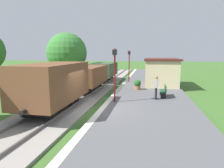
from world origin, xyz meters
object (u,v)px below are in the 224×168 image
at_px(tree_trackside_far, 67,53).
at_px(person_waiting, 156,87).
at_px(bench_near_hut, 164,91).
at_px(lamp_post_far, 129,60).
at_px(station_hut, 161,71).
at_px(lamp_post_near, 115,65).
at_px(potted_planter, 137,84).
at_px(freight_train, 86,77).

bearing_deg(tree_trackside_far, person_waiting, -38.09).
relative_size(bench_near_hut, lamp_post_far, 0.41).
bearing_deg(station_hut, bench_near_hut, -90.97).
bearing_deg(lamp_post_near, potted_planter, 75.71).
distance_m(lamp_post_far, tree_trackside_far, 7.59).
distance_m(station_hut, person_waiting, 7.28).
distance_m(potted_planter, lamp_post_far, 5.22).
bearing_deg(station_hut, tree_trackside_far, 175.47).
relative_size(freight_train, lamp_post_far, 5.24).
bearing_deg(station_hut, lamp_post_near, -112.41).
bearing_deg(lamp_post_near, freight_train, 131.13).
bearing_deg(freight_train, tree_trackside_far, 126.84).
bearing_deg(tree_trackside_far, lamp_post_near, -51.39).
bearing_deg(bench_near_hut, potted_planter, 128.97).
height_order(person_waiting, lamp_post_near, lamp_post_near).
xyz_separation_m(station_hut, bench_near_hut, (-0.11, -6.28, -0.93)).
bearing_deg(person_waiting, lamp_post_near, 32.08).
xyz_separation_m(potted_planter, lamp_post_near, (-1.26, -4.96, 2.08)).
bearing_deg(lamp_post_far, potted_planter, -74.68).
distance_m(person_waiting, lamp_post_far, 8.86).
height_order(lamp_post_near, tree_trackside_far, tree_trackside_far).
xyz_separation_m(person_waiting, lamp_post_near, (-2.81, -1.33, 1.62)).
xyz_separation_m(bench_near_hut, lamp_post_near, (-3.43, -2.29, 2.08)).
xyz_separation_m(lamp_post_far, tree_trackside_far, (-7.54, -0.13, 0.83)).
bearing_deg(station_hut, person_waiting, -95.73).
height_order(freight_train, station_hut, station_hut).
distance_m(bench_near_hut, tree_trackside_far, 13.41).
relative_size(freight_train, bench_near_hut, 12.93).
bearing_deg(freight_train, potted_planter, 15.11).
height_order(freight_train, potted_planter, freight_train).
relative_size(person_waiting, lamp_post_far, 0.46).
height_order(freight_train, bench_near_hut, freight_train).
height_order(freight_train, lamp_post_near, lamp_post_near).
bearing_deg(lamp_post_far, bench_near_hut, -64.82).
relative_size(bench_near_hut, lamp_post_near, 0.41).
height_order(freight_train, tree_trackside_far, tree_trackside_far).
bearing_deg(potted_planter, freight_train, -164.89).
xyz_separation_m(freight_train, station_hut, (6.80, 4.83, 0.15)).
bearing_deg(tree_trackside_far, bench_near_hut, -33.11).
height_order(bench_near_hut, potted_planter, potted_planter).
bearing_deg(tree_trackside_far, potted_planter, -26.97).
bearing_deg(tree_trackside_far, freight_train, -53.16).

